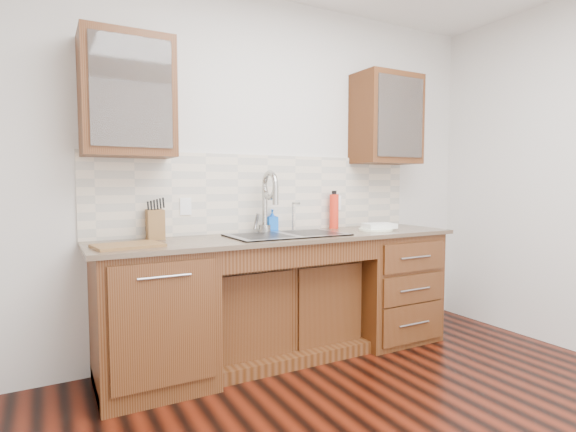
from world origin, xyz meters
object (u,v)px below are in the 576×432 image
soap_bottle (272,220)px  knife_block (155,224)px  plate (376,229)px  water_bottle (334,211)px  cutting_board (128,245)px

soap_bottle → knife_block: knife_block is taller
knife_block → plate: bearing=-6.0°
water_bottle → knife_block: (-1.46, 0.00, -0.04)m
cutting_board → plate: bearing=0.9°
soap_bottle → knife_block: 0.90m
water_bottle → plate: bearing=-55.4°
soap_bottle → plate: 0.83m
water_bottle → knife_block: 1.46m
water_bottle → cutting_board: 1.72m
knife_block → cutting_board: (-0.23, -0.32, -0.09)m
soap_bottle → cutting_board: soap_bottle is taller
soap_bottle → plate: soap_bottle is taller
water_bottle → cutting_board: (-1.68, -0.32, -0.13)m
knife_block → soap_bottle: bearing=5.7°
soap_bottle → water_bottle: 0.56m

